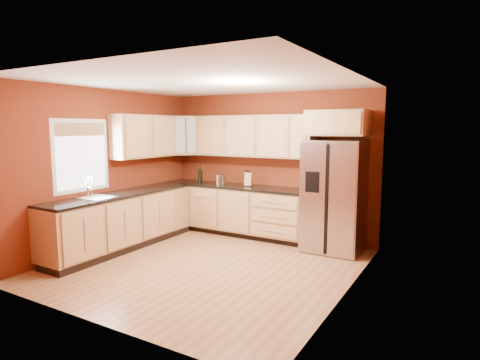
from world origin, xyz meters
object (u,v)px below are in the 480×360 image
object	(u,v)px
knife_block	(248,179)
wine_bottle_a	(200,176)
refrigerator	(334,196)
soap_dispenser	(302,185)
canister_left	(222,179)

from	to	relation	value
knife_block	wine_bottle_a	bearing A→B (deg)	167.61
refrigerator	soap_dispenser	size ratio (longest dim) A/B	8.32
canister_left	soap_dispenser	xyz separation A→B (m)	(1.63, -0.08, 0.02)
refrigerator	canister_left	size ratio (longest dim) A/B	9.98
canister_left	soap_dispenser	size ratio (longest dim) A/B	0.83
wine_bottle_a	soap_dispenser	xyz separation A→B (m)	(2.07, 0.02, -0.04)
refrigerator	canister_left	xyz separation A→B (m)	(-2.18, 0.08, 0.12)
wine_bottle_a	knife_block	world-z (taller)	wine_bottle_a
knife_block	soap_dispenser	size ratio (longest dim) A/B	1.12
canister_left	soap_dispenser	world-z (taller)	soap_dispenser
canister_left	knife_block	xyz separation A→B (m)	(0.54, 0.04, 0.03)
refrigerator	canister_left	world-z (taller)	refrigerator
wine_bottle_a	soap_dispenser	size ratio (longest dim) A/B	1.35
canister_left	knife_block	world-z (taller)	knife_block
knife_block	canister_left	bearing A→B (deg)	163.72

